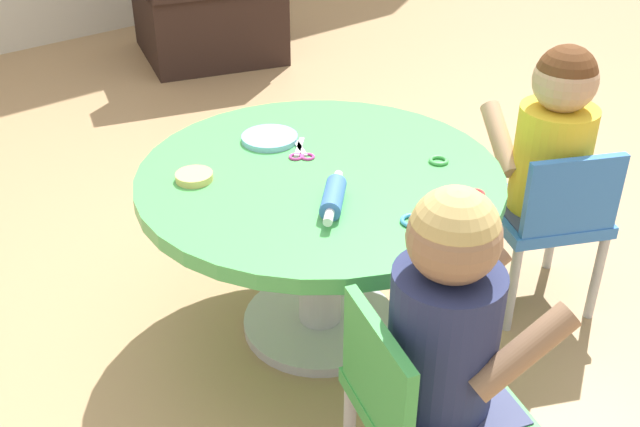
% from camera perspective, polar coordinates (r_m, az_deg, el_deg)
% --- Properties ---
extents(ground_plane, '(10.00, 10.00, 0.00)m').
position_cam_1_polar(ground_plane, '(2.21, -0.00, -8.42)').
color(ground_plane, tan).
extents(craft_table, '(0.94, 0.94, 0.50)m').
position_cam_1_polar(craft_table, '(1.99, -0.00, 0.35)').
color(craft_table, silver).
rests_on(craft_table, ground).
extents(child_chair_left, '(0.38, 0.38, 0.54)m').
position_cam_1_polar(child_chair_left, '(1.56, 7.61, -14.17)').
color(child_chair_left, '#B7B7BC').
rests_on(child_chair_left, ground).
extents(seated_child_left, '(0.42, 0.37, 0.51)m').
position_cam_1_polar(seated_child_left, '(1.43, 9.66, -7.29)').
color(seated_child_left, '#3F4772').
rests_on(seated_child_left, ground).
extents(child_chair_right, '(0.40, 0.40, 0.54)m').
position_cam_1_polar(child_chair_right, '(2.22, 16.84, -0.17)').
color(child_chair_right, '#B7B7BC').
rests_on(child_chair_right, ground).
extents(seated_child_right, '(0.40, 0.43, 0.51)m').
position_cam_1_polar(seated_child_right, '(2.15, 17.26, 5.54)').
color(seated_child_right, '#3F4772').
rests_on(seated_child_right, ground).
extents(armchair_dark, '(0.89, 0.90, 0.85)m').
position_cam_1_polar(armchair_dark, '(4.21, -8.38, 15.62)').
color(armchair_dark, black).
rests_on(armchair_dark, ground).
extents(rolling_pin, '(0.18, 0.17, 0.05)m').
position_cam_1_polar(rolling_pin, '(1.77, 1.01, 1.24)').
color(rolling_pin, '#3F72CC').
rests_on(rolling_pin, craft_table).
extents(craft_scissors, '(0.12, 0.14, 0.01)m').
position_cam_1_polar(craft_scissors, '(2.02, -1.50, 4.62)').
color(craft_scissors, silver).
rests_on(craft_scissors, craft_table).
extents(playdough_blob_0, '(0.16, 0.16, 0.02)m').
position_cam_1_polar(playdough_blob_0, '(2.10, -3.83, 5.69)').
color(playdough_blob_0, '#8CCCF2').
rests_on(playdough_blob_0, craft_table).
extents(playdough_blob_1, '(0.09, 0.09, 0.02)m').
position_cam_1_polar(playdough_blob_1, '(1.91, -9.48, 2.76)').
color(playdough_blob_1, '#F2CC72').
rests_on(playdough_blob_1, craft_table).
extents(cookie_cutter_0, '(0.05, 0.05, 0.01)m').
position_cam_1_polar(cookie_cutter_0, '(2.00, 8.95, 3.97)').
color(cookie_cutter_0, '#4CB259').
rests_on(cookie_cutter_0, craft_table).
extents(cookie_cutter_1, '(0.05, 0.05, 0.01)m').
position_cam_1_polar(cookie_cutter_1, '(1.86, 11.63, 1.46)').
color(cookie_cutter_1, red).
rests_on(cookie_cutter_1, craft_table).
extents(cookie_cutter_2, '(0.06, 0.06, 0.01)m').
position_cam_1_polar(cookie_cutter_2, '(1.73, 7.04, -0.53)').
color(cookie_cutter_2, '#3F99D8').
rests_on(cookie_cutter_2, craft_table).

